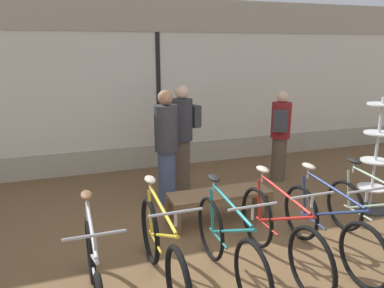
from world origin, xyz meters
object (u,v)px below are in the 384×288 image
(bicycle_center_left, at_px, (229,246))
(bicycle_far_right, at_px, (375,219))
(bicycle_far_left, at_px, (95,275))
(display_bench, at_px, (220,198))
(bicycle_center_right, at_px, (280,234))
(customer_near_rack, at_px, (166,146))
(bicycle_right, at_px, (328,228))
(accessory_rack, at_px, (375,165))
(customer_mid_floor, at_px, (183,134))
(bicycle_left, at_px, (162,252))
(customer_by_window, at_px, (280,133))

(bicycle_center_left, relative_size, bicycle_far_right, 1.00)
(bicycle_far_left, height_order, display_bench, bicycle_far_left)
(bicycle_center_right, bearing_deg, customer_near_rack, 108.98)
(bicycle_center_right, relative_size, bicycle_right, 1.02)
(bicycle_center_right, bearing_deg, bicycle_far_left, -177.66)
(bicycle_center_left, bearing_deg, bicycle_right, 1.27)
(customer_near_rack, bearing_deg, accessory_rack, -22.93)
(bicycle_far_left, bearing_deg, display_bench, 36.33)
(display_bench, bearing_deg, customer_mid_floor, 93.69)
(bicycle_far_left, bearing_deg, customer_mid_floor, 57.57)
(bicycle_far_right, relative_size, display_bench, 1.23)
(bicycle_right, height_order, bicycle_far_right, bicycle_right)
(bicycle_center_right, height_order, customer_near_rack, customer_near_rack)
(bicycle_right, relative_size, bicycle_far_right, 1.01)
(accessory_rack, bearing_deg, display_bench, 170.80)
(bicycle_left, relative_size, bicycle_right, 1.04)
(bicycle_center_left, height_order, bicycle_center_right, bicycle_center_right)
(bicycle_far_right, distance_m, customer_by_window, 2.48)
(customer_by_window, bearing_deg, bicycle_left, -139.62)
(bicycle_far_left, xyz_separation_m, bicycle_far_right, (3.23, 0.07, -0.00))
(bicycle_center_left, distance_m, bicycle_right, 1.23)
(bicycle_far_right, bearing_deg, customer_by_window, 85.40)
(bicycle_center_left, distance_m, display_bench, 1.35)
(bicycle_center_right, bearing_deg, bicycle_right, -2.63)
(bicycle_center_left, bearing_deg, bicycle_far_left, -178.94)
(bicycle_center_left, relative_size, customer_mid_floor, 0.99)
(bicycle_left, height_order, bicycle_center_right, bicycle_left)
(bicycle_right, distance_m, bicycle_far_right, 0.68)
(display_bench, bearing_deg, bicycle_far_left, -143.67)
(bicycle_far_left, relative_size, customer_mid_floor, 0.99)
(accessory_rack, distance_m, customer_mid_floor, 2.91)
(display_bench, bearing_deg, bicycle_center_left, -109.45)
(accessory_rack, xyz_separation_m, customer_near_rack, (-2.77, 1.17, 0.23))
(customer_near_rack, bearing_deg, customer_by_window, 10.12)
(bicycle_left, bearing_deg, bicycle_center_right, -2.71)
(bicycle_left, height_order, accessory_rack, accessory_rack)
(accessory_rack, relative_size, display_bench, 1.20)
(bicycle_far_left, bearing_deg, bicycle_right, 1.16)
(bicycle_left, xyz_separation_m, bicycle_far_right, (2.57, -0.07, -0.02))
(bicycle_far_left, distance_m, customer_mid_floor, 3.18)
(bicycle_left, xyz_separation_m, customer_mid_floor, (1.02, 2.50, 0.55))
(bicycle_center_left, bearing_deg, bicycle_left, 170.02)
(bicycle_center_right, distance_m, customer_by_window, 2.87)
(accessory_rack, bearing_deg, customer_by_window, 110.93)
(customer_mid_floor, bearing_deg, accessory_rack, -36.10)
(bicycle_center_right, height_order, customer_by_window, customer_by_window)
(bicycle_center_right, distance_m, accessory_rack, 2.26)
(bicycle_far_left, relative_size, accessory_rack, 1.04)
(bicycle_far_right, relative_size, customer_by_window, 1.07)
(bicycle_far_left, relative_size, bicycle_right, 1.00)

